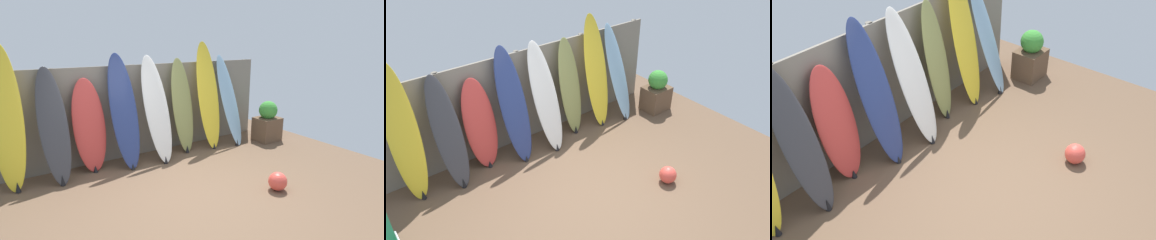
{
  "view_description": "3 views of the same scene",
  "coord_description": "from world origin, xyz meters",
  "views": [
    {
      "loc": [
        -2.2,
        -3.41,
        2.26
      ],
      "look_at": [
        0.39,
        0.56,
        0.98
      ],
      "focal_mm": 28.0,
      "sensor_mm": 36.0,
      "label": 1
    },
    {
      "loc": [
        -2.91,
        -3.46,
        4.25
      ],
      "look_at": [
        0.42,
        0.82,
        0.82
      ],
      "focal_mm": 35.0,
      "sensor_mm": 36.0,
      "label": 2
    },
    {
      "loc": [
        -3.33,
        -2.27,
        4.08
      ],
      "look_at": [
        0.18,
        0.57,
        0.78
      ],
      "focal_mm": 40.0,
      "sensor_mm": 36.0,
      "label": 3
    }
  ],
  "objects": [
    {
      "name": "beach_ball",
      "position": [
        1.21,
        -0.61,
        0.14
      ],
      "size": [
        0.29,
        0.29,
        0.29
      ],
      "primitive_type": "sphere",
      "color": "#E54C3F",
      "rests_on": "ground"
    },
    {
      "name": "surfboard_yellow_0",
      "position": [
        -2.16,
        1.69,
        1.1
      ],
      "size": [
        0.52,
        0.53,
        2.23
      ],
      "color": "yellow",
      "rests_on": "ground"
    },
    {
      "name": "surfboard_skyblue_7",
      "position": [
        2.03,
        1.56,
        0.96
      ],
      "size": [
        0.53,
        0.8,
        1.95
      ],
      "color": "#8CB7D6",
      "rests_on": "ground"
    },
    {
      "name": "surfboard_yellow_6",
      "position": [
        1.5,
        1.62,
        1.1
      ],
      "size": [
        0.51,
        0.56,
        2.23
      ],
      "color": "yellow",
      "rests_on": "ground"
    },
    {
      "name": "surfboard_red_2",
      "position": [
        -0.96,
        1.73,
        0.81
      ],
      "size": [
        0.56,
        0.39,
        1.64
      ],
      "color": "#D13D38",
      "rests_on": "ground"
    },
    {
      "name": "surfboard_white_4",
      "position": [
        0.25,
        1.55,
        0.99
      ],
      "size": [
        0.53,
        0.77,
        2.0
      ],
      "color": "white",
      "rests_on": "ground"
    },
    {
      "name": "fence_back",
      "position": [
        -0.0,
        2.01,
        0.9
      ],
      "size": [
        6.08,
        0.11,
        1.8
      ],
      "color": "gray",
      "rests_on": "ground"
    },
    {
      "name": "ground",
      "position": [
        0.0,
        0.0,
        0.0
      ],
      "size": [
        7.68,
        7.68,
        0.0
      ],
      "primitive_type": "plane",
      "color": "brown"
    },
    {
      "name": "surfboard_navy_3",
      "position": [
        -0.37,
        1.6,
        1.02
      ],
      "size": [
        0.5,
        0.68,
        2.05
      ],
      "color": "navy",
      "rests_on": "ground"
    },
    {
      "name": "surfboard_olive_5",
      "position": [
        0.89,
        1.67,
        0.95
      ],
      "size": [
        0.54,
        0.48,
        1.92
      ],
      "color": "olive",
      "rests_on": "ground"
    },
    {
      "name": "surfboard_charcoal_1",
      "position": [
        -1.54,
        1.62,
        0.91
      ],
      "size": [
        0.46,
        0.65,
        1.86
      ],
      "color": "#38383D",
      "rests_on": "ground"
    },
    {
      "name": "planter_box",
      "position": [
        2.87,
        1.18,
        0.42
      ],
      "size": [
        0.55,
        0.46,
        0.92
      ],
      "color": "brown",
      "rests_on": "ground"
    }
  ]
}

